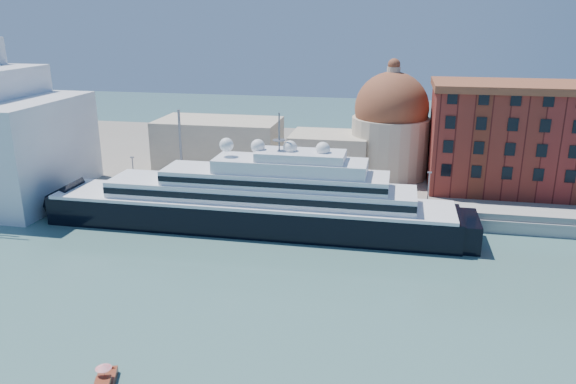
# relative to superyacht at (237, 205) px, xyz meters

# --- Properties ---
(ground) EXTENTS (400.00, 400.00, 0.00)m
(ground) POSITION_rel_superyacht_xyz_m (5.40, -23.00, -4.49)
(ground) COLOR #396363
(ground) RESTS_ON ground
(quay) EXTENTS (180.00, 10.00, 2.50)m
(quay) POSITION_rel_superyacht_xyz_m (5.40, 11.00, -3.24)
(quay) COLOR gray
(quay) RESTS_ON ground
(land) EXTENTS (260.00, 72.00, 2.00)m
(land) POSITION_rel_superyacht_xyz_m (5.40, 52.00, -3.49)
(land) COLOR slate
(land) RESTS_ON ground
(quay_fence) EXTENTS (180.00, 0.10, 1.20)m
(quay_fence) POSITION_rel_superyacht_xyz_m (5.40, 6.50, -1.39)
(quay_fence) COLOR slate
(quay_fence) RESTS_ON quay
(superyacht) EXTENTS (87.10, 12.08, 26.03)m
(superyacht) POSITION_rel_superyacht_xyz_m (0.00, 0.00, 0.00)
(superyacht) COLOR black
(superyacht) RESTS_ON ground
(warehouse) EXTENTS (43.00, 19.00, 23.25)m
(warehouse) POSITION_rel_superyacht_xyz_m (57.40, 29.00, 9.30)
(warehouse) COLOR maroon
(warehouse) RESTS_ON land
(church) EXTENTS (66.00, 18.00, 25.50)m
(church) POSITION_rel_superyacht_xyz_m (11.79, 34.72, 6.42)
(church) COLOR beige
(church) RESTS_ON land
(lamp_posts) EXTENTS (120.80, 2.40, 18.00)m
(lamp_posts) POSITION_rel_superyacht_xyz_m (-7.27, 9.27, 5.35)
(lamp_posts) COLOR slate
(lamp_posts) RESTS_ON quay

